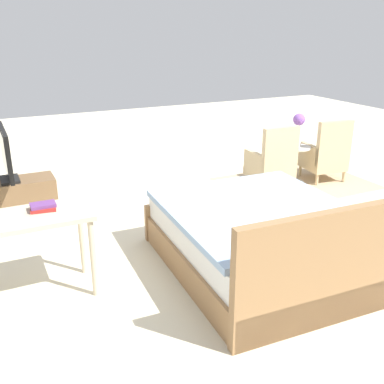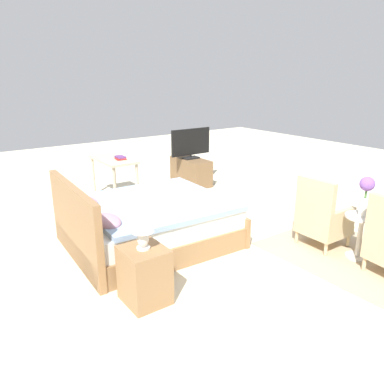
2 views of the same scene
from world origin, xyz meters
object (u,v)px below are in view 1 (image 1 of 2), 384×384
object	(u,v)px
armchair_by_window_left	(326,155)
armchair_by_window_right	(272,164)
bed	(265,240)
book_stack	(43,207)
flower_vase	(298,126)
vanity_desk	(27,229)
side_table	(296,160)
tv_stand	(13,202)
tv_flatscreen	(6,154)

from	to	relation	value
armchair_by_window_left	armchair_by_window_right	distance (m)	0.96
bed	book_stack	world-z (taller)	bed
flower_vase	vanity_desk	xyz separation A→B (m)	(3.87, 1.43, -0.21)
side_table	book_stack	distance (m)	3.98
bed	flower_vase	size ratio (longest dim) A/B	4.36
side_table	book_stack	world-z (taller)	book_stack
tv_stand	vanity_desk	world-z (taller)	vanity_desk
armchair_by_window_left	tv_stand	bearing A→B (deg)	-4.48
vanity_desk	armchair_by_window_left	bearing A→B (deg)	-162.86
armchair_by_window_right	vanity_desk	distance (m)	3.65
book_stack	vanity_desk	bearing A→B (deg)	23.51
bed	vanity_desk	distance (m)	2.10
tv_stand	vanity_desk	xyz separation A→B (m)	(0.00, 1.68, 0.37)
armchair_by_window_left	tv_flatscreen	distance (m)	4.38
vanity_desk	book_stack	size ratio (longest dim) A/B	4.71
armchair_by_window_right	side_table	xyz separation A→B (m)	(-0.48, -0.09, -0.04)
armchair_by_window_right	vanity_desk	world-z (taller)	armchair_by_window_right
armchair_by_window_right	tv_flatscreen	xyz separation A→B (m)	(3.38, -0.34, 0.46)
tv_flatscreen	book_stack	bearing A→B (deg)	95.38
armchair_by_window_left	tv_flatscreen	xyz separation A→B (m)	(4.34, -0.34, 0.46)
armchair_by_window_right	side_table	world-z (taller)	armchair_by_window_right
armchair_by_window_right	flower_vase	distance (m)	0.67
armchair_by_window_right	tv_flatscreen	distance (m)	3.43
side_table	tv_stand	distance (m)	3.87
bed	flower_vase	xyz separation A→B (m)	(-1.84, -1.91, 0.54)
armchair_by_window_right	tv_flatscreen	world-z (taller)	tv_flatscreen
book_stack	bed	bearing A→B (deg)	163.92
book_stack	armchair_by_window_right	bearing A→B (deg)	-158.50
tv_flatscreen	book_stack	world-z (taller)	tv_flatscreen
flower_vase	armchair_by_window_left	bearing A→B (deg)	168.81
bed	vanity_desk	size ratio (longest dim) A/B	2.00
flower_vase	book_stack	xyz separation A→B (m)	(3.71, 1.37, -0.07)
bed	tv_flatscreen	bearing A→B (deg)	-46.78
flower_vase	tv_stand	world-z (taller)	flower_vase
vanity_desk	armchair_by_window_right	bearing A→B (deg)	-158.41
side_table	tv_stand	size ratio (longest dim) A/B	0.57
bed	vanity_desk	bearing A→B (deg)	-13.14
armchair_by_window_right	book_stack	size ratio (longest dim) A/B	4.16
book_stack	tv_flatscreen	bearing A→B (deg)	-84.62
flower_vase	book_stack	world-z (taller)	flower_vase
armchair_by_window_right	bed	bearing A→B (deg)	53.10
armchair_by_window_right	side_table	bearing A→B (deg)	-168.96
armchair_by_window_left	tv_flatscreen	world-z (taller)	tv_flatscreen
side_table	flower_vase	xyz separation A→B (m)	(0.00, -0.00, 0.50)
armchair_by_window_right	vanity_desk	size ratio (longest dim) A/B	0.88
armchair_by_window_right	flower_vase	size ratio (longest dim) A/B	1.93
armchair_by_window_right	armchair_by_window_left	bearing A→B (deg)	-179.97
armchair_by_window_left	side_table	distance (m)	0.49
bed	armchair_by_window_right	world-z (taller)	bed
armchair_by_window_right	book_stack	xyz separation A→B (m)	(3.23, 1.27, 0.39)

